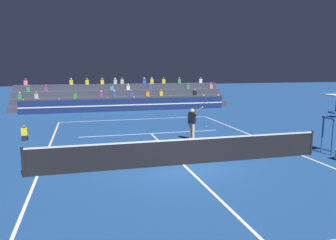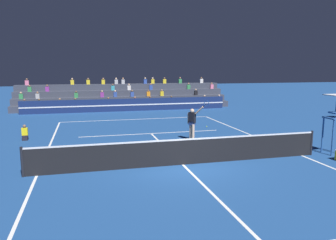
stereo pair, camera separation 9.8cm
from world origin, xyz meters
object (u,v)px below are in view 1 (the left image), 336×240
Objects in this scene: umpire_chair at (335,116)px; tennis_ball at (206,127)px; ball_kid_courtside at (25,134)px; tennis_player at (193,123)px.

tennis_ball is at bearing 112.59° from umpire_chair.
ball_kid_courtside is 8.97m from tennis_player.
umpire_chair is 1.18× the size of tennis_player.
umpire_chair is at bearing -24.49° from ball_kid_courtside.
umpire_chair is 15.42m from ball_kid_courtside.
umpire_chair is 6.73m from tennis_player.
umpire_chair reaches higher than tennis_ball.
tennis_ball is (2.19, 3.55, -0.94)m from tennis_player.
tennis_player is at bearing -121.62° from tennis_ball.
ball_kid_courtside is at bearing 155.51° from umpire_chair.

